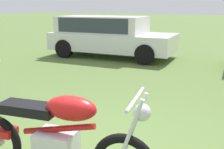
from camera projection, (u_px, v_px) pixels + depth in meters
motorcycle_red at (56, 138)px, 2.69m from camera, size 2.04×0.86×1.02m
car_white at (107, 33)px, 9.58m from camera, size 4.58×2.40×1.43m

